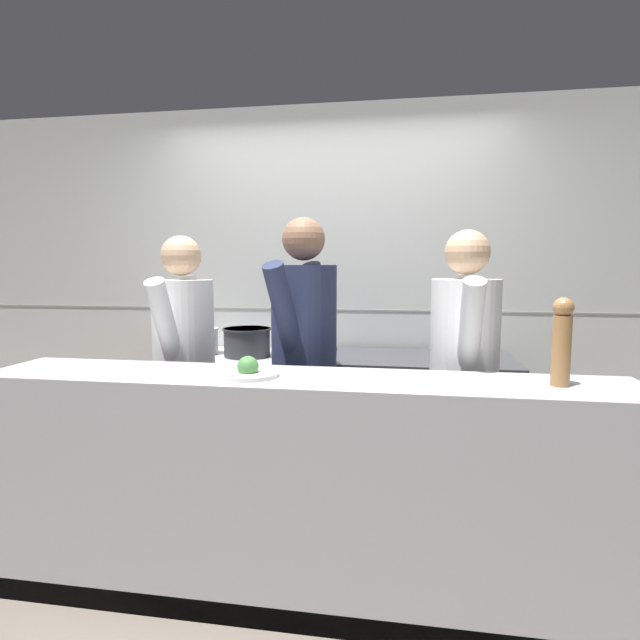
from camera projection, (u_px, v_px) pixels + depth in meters
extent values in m
plane|color=#6B6056|center=(292.00, 574.00, 2.38)|extent=(14.00, 14.00, 0.00)
cube|color=silver|center=(333.00, 289.00, 3.63)|extent=(8.00, 0.06, 2.60)
cube|color=gray|center=(332.00, 310.00, 3.62)|extent=(8.00, 0.00, 0.01)
cube|color=maroon|center=(246.00, 420.00, 3.42)|extent=(1.04, 0.70, 0.82)
cube|color=#B7BABF|center=(245.00, 358.00, 3.38)|extent=(1.06, 0.71, 0.04)
cube|color=#B7BABF|center=(229.00, 427.00, 3.09)|extent=(0.93, 0.03, 0.10)
cube|color=#38383D|center=(418.00, 424.00, 3.23)|extent=(1.18, 0.65, 0.89)
cube|color=black|center=(419.00, 504.00, 2.98)|extent=(1.15, 0.04, 0.10)
cube|color=#B7BABF|center=(300.00, 489.00, 2.16)|extent=(2.77, 0.45, 1.00)
cube|color=black|center=(290.00, 618.00, 2.01)|extent=(2.72, 0.04, 0.10)
cylinder|color=#B7BABF|center=(201.00, 341.00, 3.43)|extent=(0.23, 0.23, 0.18)
cylinder|color=#B7BABF|center=(201.00, 329.00, 3.42)|extent=(0.24, 0.24, 0.01)
cylinder|color=#2D2D33|center=(247.00, 342.00, 3.34)|extent=(0.31, 0.31, 0.19)
cylinder|color=#2D2D33|center=(247.00, 329.00, 3.33)|extent=(0.33, 0.33, 0.01)
cylinder|color=#B7BABF|center=(295.00, 344.00, 3.32)|extent=(0.28, 0.28, 0.17)
cylinder|color=#B7BABF|center=(295.00, 332.00, 3.31)|extent=(0.30, 0.30, 0.01)
cylinder|color=white|center=(248.00, 374.00, 2.11)|extent=(0.26, 0.26, 0.02)
sphere|color=#4C8C47|center=(248.00, 367.00, 2.11)|extent=(0.09, 0.09, 0.09)
cylinder|color=#AD7A47|center=(561.00, 351.00, 1.93)|extent=(0.07, 0.07, 0.28)
sphere|color=#AD7A47|center=(564.00, 307.00, 1.91)|extent=(0.08, 0.08, 0.08)
cube|color=black|center=(187.00, 460.00, 2.80)|extent=(0.28, 0.18, 0.76)
cylinder|color=white|center=(184.00, 338.00, 2.72)|extent=(0.33, 0.33, 0.63)
sphere|color=#D8AD84|center=(181.00, 256.00, 2.68)|extent=(0.22, 0.22, 0.22)
cylinder|color=white|center=(198.00, 320.00, 2.91)|extent=(0.10, 0.32, 0.53)
cylinder|color=white|center=(166.00, 329.00, 2.52)|extent=(0.10, 0.32, 0.53)
cube|color=black|center=(304.00, 460.00, 2.75)|extent=(0.34, 0.27, 0.81)
cylinder|color=#262D4C|center=(304.00, 327.00, 2.67)|extent=(0.43, 0.43, 0.67)
sphere|color=#8C664C|center=(304.00, 239.00, 2.62)|extent=(0.23, 0.23, 0.23)
cylinder|color=#262D4C|center=(320.00, 310.00, 2.85)|extent=(0.19, 0.35, 0.56)
cylinder|color=#262D4C|center=(285.00, 316.00, 2.48)|extent=(0.19, 0.35, 0.56)
cube|color=black|center=(460.00, 480.00, 2.53)|extent=(0.29, 0.19, 0.77)
cylinder|color=white|center=(465.00, 344.00, 2.46)|extent=(0.34, 0.34, 0.63)
sphere|color=#D8AD84|center=(467.00, 252.00, 2.41)|extent=(0.22, 0.22, 0.22)
cylinder|color=white|center=(461.00, 324.00, 2.64)|extent=(0.10, 0.32, 0.53)
cylinder|color=white|center=(470.00, 334.00, 2.26)|extent=(0.10, 0.32, 0.53)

